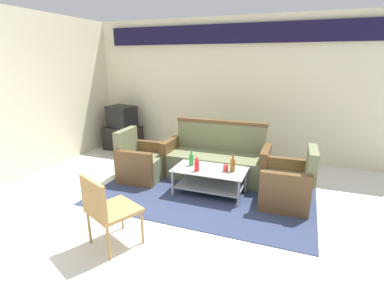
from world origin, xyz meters
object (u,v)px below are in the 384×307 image
at_px(armchair_left, 141,163).
at_px(bottle_red, 197,166).
at_px(couch, 216,160).
at_px(wicker_chair, 106,207).
at_px(television, 122,117).
at_px(armchair_right, 288,186).
at_px(coffee_table, 210,177).
at_px(tv_stand, 123,138).
at_px(bottle_green, 191,160).
at_px(bottle_brown, 233,165).
at_px(cup, 226,168).

bearing_deg(armchair_left, bottle_red, 71.97).
height_order(couch, wicker_chair, couch).
bearing_deg(television, armchair_right, 170.98).
bearing_deg(coffee_table, tv_stand, 148.79).
relative_size(coffee_table, bottle_red, 4.99).
bearing_deg(coffee_table, armchair_right, 3.52).
bearing_deg(bottle_red, couch, 86.40).
height_order(bottle_red, tv_stand, bottle_red).
bearing_deg(bottle_green, armchair_right, 0.86).
bearing_deg(tv_stand, bottle_brown, -27.95).
bearing_deg(bottle_red, tv_stand, 144.79).
height_order(armchair_right, tv_stand, armchair_right).
relative_size(coffee_table, tv_stand, 1.38).
height_order(television, wicker_chair, television).
height_order(coffee_table, bottle_red, bottle_red).
relative_size(cup, wicker_chair, 0.12).
bearing_deg(cup, coffee_table, 179.39).
distance_m(bottle_green, cup, 0.57).
bearing_deg(cup, couch, 116.52).
relative_size(bottle_green, wicker_chair, 0.30).
xyz_separation_m(bottle_green, television, (-2.28, 1.53, 0.26)).
xyz_separation_m(armchair_left, wicker_chair, (0.67, -1.86, 0.21)).
bearing_deg(television, bottle_brown, 164.94).
xyz_separation_m(television, wicker_chair, (1.98, -3.27, -0.27)).
bearing_deg(coffee_table, couch, 98.45).
relative_size(bottle_red, bottle_brown, 0.82).
bearing_deg(couch, bottle_brown, 121.81).
height_order(couch, cup, couch).
distance_m(armchair_right, coffee_table, 1.14).
bearing_deg(bottle_brown, television, 152.01).
bearing_deg(cup, bottle_green, 174.87).
bearing_deg(tv_stand, bottle_red, -35.21).
relative_size(armchair_left, bottle_green, 3.41).
relative_size(couch, television, 2.65).
distance_m(bottle_green, wicker_chair, 1.76).
bearing_deg(wicker_chair, couch, 101.88).
bearing_deg(bottle_brown, tv_stand, 152.05).
xyz_separation_m(couch, wicker_chair, (-0.52, -2.39, 0.18)).
xyz_separation_m(armchair_left, bottle_brown, (1.64, -0.16, 0.22)).
height_order(armchair_left, cup, armchair_left).
distance_m(coffee_table, wicker_chair, 1.82).
bearing_deg(couch, bottle_red, 85.23).
relative_size(couch, bottle_red, 8.23).
bearing_deg(bottle_green, armchair_left, 172.98).
height_order(bottle_red, wicker_chair, wicker_chair).
xyz_separation_m(tv_stand, wicker_chair, (1.98, -3.27, 0.23)).
relative_size(coffee_table, wicker_chair, 1.31).
xyz_separation_m(couch, armchair_left, (-1.19, -0.54, -0.03)).
bearing_deg(bottle_red, armchair_left, 164.46).
bearing_deg(armchair_left, wicker_chair, 17.37).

